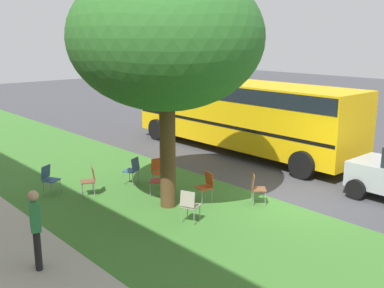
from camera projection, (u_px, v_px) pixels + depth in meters
ground at (292, 201)px, 13.25m from camera, size 80.00×80.00×0.00m
grass_verge at (213, 232)px, 11.17m from camera, size 48.00×6.00×0.01m
street_tree at (166, 39)px, 11.82m from camera, size 5.13×5.13×6.53m
chair_0 at (206, 184)px, 13.12m from camera, size 0.49×0.50×0.88m
chair_1 at (256, 187)px, 12.93m from camera, size 0.59×0.59×0.88m
chair_2 at (159, 178)px, 13.67m from camera, size 0.59×0.58×0.88m
chair_3 at (90, 179)px, 13.66m from camera, size 0.55×0.55×0.88m
chair_4 at (189, 204)px, 11.60m from camera, size 0.54×0.54×0.88m
chair_5 at (133, 169)px, 14.69m from camera, size 0.55×0.55×0.88m
chair_6 at (159, 170)px, 14.57m from camera, size 0.49×0.48×0.88m
chair_7 at (49, 177)px, 13.78m from camera, size 0.57×0.56×0.88m
school_bus at (240, 109)px, 18.68m from camera, size 10.40×2.80×2.88m
pedestrian_0 at (36, 226)px, 9.22m from camera, size 0.41×0.31×1.69m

